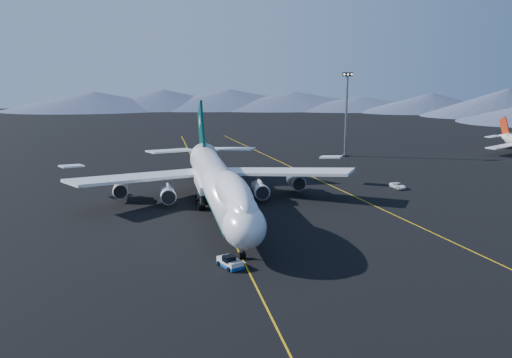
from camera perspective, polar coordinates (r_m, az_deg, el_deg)
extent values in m
plane|color=black|center=(110.99, -3.70, -3.34)|extent=(500.00, 500.00, 0.00)
cube|color=#CD9E0C|center=(110.99, -3.70, -3.34)|extent=(0.25, 220.00, 0.01)
cube|color=#CD9E0C|center=(127.48, 9.20, -1.43)|extent=(28.08, 198.09, 0.01)
cone|color=#46506B|center=(339.48, -15.81, 7.70)|extent=(100.00, 100.00, 12.00)
cone|color=#46506B|center=(342.76, -2.65, 8.17)|extent=(100.00, 100.00, 12.00)
cone|color=#46506B|center=(338.00, 10.54, 7.93)|extent=(100.00, 100.00, 12.00)
cone|color=#46506B|center=(325.40, 23.87, 6.95)|extent=(100.00, 100.00, 12.00)
cylinder|color=silver|center=(109.64, -3.74, -0.52)|extent=(6.50, 56.00, 6.50)
ellipsoid|color=silver|center=(82.83, -1.23, -4.69)|extent=(6.50, 10.40, 6.50)
ellipsoid|color=silver|center=(91.22, -2.26, -1.49)|extent=(5.13, 25.16, 5.85)
cube|color=black|center=(80.60, -0.99, -4.28)|extent=(3.60, 1.61, 1.29)
cone|color=silver|center=(141.69, -5.47, 2.67)|extent=(6.50, 12.00, 6.50)
cube|color=#033A33|center=(110.80, -3.80, -0.86)|extent=(6.24, 60.00, 1.10)
cube|color=silver|center=(115.20, -4.09, -0.47)|extent=(7.50, 13.00, 1.60)
cube|color=silver|center=(120.13, -11.33, 0.19)|extent=(30.62, 23.28, 2.83)
cube|color=silver|center=(123.35, 2.26, 0.73)|extent=(30.62, 23.28, 2.83)
cylinder|color=slate|center=(116.90, -8.82, -1.45)|extent=(2.90, 5.50, 2.90)
cylinder|color=slate|center=(123.29, -13.36, -0.93)|extent=(2.90, 5.50, 2.90)
cylinder|color=slate|center=(119.07, 0.35, -1.06)|extent=(2.90, 5.50, 2.90)
cylinder|color=slate|center=(127.38, 3.96, -0.21)|extent=(2.90, 5.50, 2.90)
cube|color=#033A33|center=(139.97, -5.47, 4.62)|extent=(0.55, 14.11, 15.94)
cube|color=silver|center=(142.59, -8.54, 2.81)|extent=(12.39, 9.47, 0.98)
cube|color=silver|center=(144.00, -2.56, 3.02)|extent=(12.39, 9.47, 0.98)
cylinder|color=black|center=(85.82, -1.39, -7.63)|extent=(0.90, 1.10, 1.10)
cube|color=silver|center=(82.65, -2.61, -8.32)|extent=(3.51, 4.62, 1.04)
cube|color=navy|center=(82.78, -2.61, -8.56)|extent=(3.67, 4.83, 0.47)
cube|color=black|center=(82.39, -2.61, -7.83)|extent=(1.97, 1.97, 0.85)
cone|color=silver|center=(207.31, 23.58, 3.90)|extent=(3.34, 6.14, 3.34)
cube|color=silver|center=(192.49, 23.45, 3.03)|extent=(14.74, 9.95, 0.31)
cube|color=#9B250E|center=(207.28, 23.59, 4.83)|extent=(0.31, 5.98, 7.07)
imported|color=white|center=(134.56, 14.00, -0.65)|extent=(2.89, 4.93, 1.29)
cylinder|color=black|center=(175.41, 8.88, 2.34)|extent=(2.32, 2.32, 0.39)
cylinder|color=slate|center=(173.82, 9.00, 6.21)|extent=(0.68, 0.68, 24.18)
cube|color=black|center=(173.01, 9.14, 10.29)|extent=(3.10, 0.77, 1.16)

